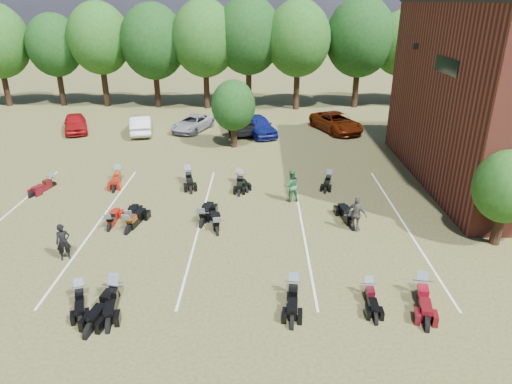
{
  "coord_description": "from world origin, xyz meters",
  "views": [
    {
      "loc": [
        -0.06,
        -17.1,
        10.12
      ],
      "look_at": [
        -0.26,
        4.0,
        1.2
      ],
      "focal_mm": 32.0,
      "sensor_mm": 36.0,
      "label": 1
    }
  ],
  "objects_px": {
    "car_0": "(75,123)",
    "person_green": "(291,186)",
    "person_black": "(63,242)",
    "person_grey": "(357,214)",
    "motorcycle_14": "(52,187)",
    "motorcycle_3": "(116,298)",
    "car_4": "(258,125)",
    "motorcycle_7": "(110,229)"
  },
  "relations": [
    {
      "from": "person_grey",
      "to": "motorcycle_14",
      "type": "bearing_deg",
      "value": 20.53
    },
    {
      "from": "car_0",
      "to": "car_4",
      "type": "xyz_separation_m",
      "value": [
        15.07,
        -0.8,
        0.06
      ]
    },
    {
      "from": "car_4",
      "to": "person_grey",
      "type": "relative_size",
      "value": 2.71
    },
    {
      "from": "car_0",
      "to": "person_green",
      "type": "bearing_deg",
      "value": -60.88
    },
    {
      "from": "motorcycle_14",
      "to": "motorcycle_7",
      "type": "bearing_deg",
      "value": -28.81
    },
    {
      "from": "motorcycle_3",
      "to": "motorcycle_7",
      "type": "relative_size",
      "value": 1.13
    },
    {
      "from": "person_black",
      "to": "motorcycle_14",
      "type": "xyz_separation_m",
      "value": [
        -4.0,
        8.05,
        -0.8
      ]
    },
    {
      "from": "motorcycle_3",
      "to": "motorcycle_14",
      "type": "height_order",
      "value": "motorcycle_3"
    },
    {
      "from": "person_green",
      "to": "person_grey",
      "type": "relative_size",
      "value": 1.04
    },
    {
      "from": "car_4",
      "to": "person_black",
      "type": "height_order",
      "value": "person_black"
    },
    {
      "from": "car_4",
      "to": "motorcycle_7",
      "type": "bearing_deg",
      "value": -134.77
    },
    {
      "from": "car_0",
      "to": "person_black",
      "type": "height_order",
      "value": "person_black"
    },
    {
      "from": "motorcycle_3",
      "to": "motorcycle_7",
      "type": "xyz_separation_m",
      "value": [
        -1.88,
        5.43,
        0.0
      ]
    },
    {
      "from": "person_grey",
      "to": "person_green",
      "type": "bearing_deg",
      "value": -12.1
    },
    {
      "from": "person_black",
      "to": "person_green",
      "type": "xyz_separation_m",
      "value": [
        9.87,
        6.11,
        0.1
      ]
    },
    {
      "from": "person_grey",
      "to": "motorcycle_3",
      "type": "xyz_separation_m",
      "value": [
        -9.83,
        -5.37,
        -0.87
      ]
    },
    {
      "from": "person_black",
      "to": "motorcycle_14",
      "type": "distance_m",
      "value": 9.02
    },
    {
      "from": "person_black",
      "to": "person_grey",
      "type": "height_order",
      "value": "person_grey"
    },
    {
      "from": "car_4",
      "to": "motorcycle_7",
      "type": "relative_size",
      "value": 2.24
    },
    {
      "from": "motorcycle_7",
      "to": "person_black",
      "type": "bearing_deg",
      "value": 68.61
    },
    {
      "from": "car_0",
      "to": "car_4",
      "type": "height_order",
      "value": "car_4"
    },
    {
      "from": "car_0",
      "to": "person_black",
      "type": "distance_m",
      "value": 21.21
    },
    {
      "from": "person_black",
      "to": "person_grey",
      "type": "xyz_separation_m",
      "value": [
        12.72,
        2.66,
        0.06
      ]
    },
    {
      "from": "person_black",
      "to": "person_green",
      "type": "distance_m",
      "value": 11.61
    },
    {
      "from": "person_black",
      "to": "motorcycle_7",
      "type": "height_order",
      "value": "person_black"
    },
    {
      "from": "car_0",
      "to": "person_grey",
      "type": "xyz_separation_m",
      "value": [
        19.77,
        -17.35,
        0.13
      ]
    },
    {
      "from": "motorcycle_7",
      "to": "motorcycle_14",
      "type": "bearing_deg",
      "value": -47.55
    },
    {
      "from": "car_0",
      "to": "person_green",
      "type": "distance_m",
      "value": 21.89
    },
    {
      "from": "motorcycle_7",
      "to": "motorcycle_14",
      "type": "height_order",
      "value": "motorcycle_14"
    },
    {
      "from": "person_green",
      "to": "motorcycle_3",
      "type": "distance_m",
      "value": 11.29
    },
    {
      "from": "person_grey",
      "to": "motorcycle_3",
      "type": "relative_size",
      "value": 0.73
    },
    {
      "from": "motorcycle_7",
      "to": "person_green",
      "type": "bearing_deg",
      "value": -159.8
    },
    {
      "from": "person_green",
      "to": "motorcycle_7",
      "type": "distance_m",
      "value": 9.53
    },
    {
      "from": "person_black",
      "to": "motorcycle_3",
      "type": "distance_m",
      "value": 4.05
    },
    {
      "from": "person_grey",
      "to": "car_4",
      "type": "bearing_deg",
      "value": -35.78
    },
    {
      "from": "person_grey",
      "to": "motorcycle_3",
      "type": "height_order",
      "value": "person_grey"
    },
    {
      "from": "motorcycle_14",
      "to": "car_0",
      "type": "bearing_deg",
      "value": 122.23
    },
    {
      "from": "person_green",
      "to": "motorcycle_3",
      "type": "xyz_separation_m",
      "value": [
        -6.98,
        -8.83,
        -0.9
      ]
    },
    {
      "from": "person_grey",
      "to": "motorcycle_7",
      "type": "relative_size",
      "value": 0.83
    },
    {
      "from": "car_4",
      "to": "person_grey",
      "type": "xyz_separation_m",
      "value": [
        4.69,
        -16.56,
        0.07
      ]
    },
    {
      "from": "car_4",
      "to": "motorcycle_3",
      "type": "height_order",
      "value": "car_4"
    },
    {
      "from": "person_grey",
      "to": "car_0",
      "type": "bearing_deg",
      "value": -2.89
    }
  ]
}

